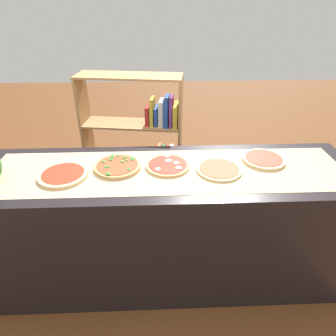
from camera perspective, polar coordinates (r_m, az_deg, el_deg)
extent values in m
plane|color=brown|center=(2.56, 0.00, -18.93)|extent=(12.00, 12.00, 0.00)
cube|color=black|center=(2.22, 0.00, -11.00)|extent=(2.55, 0.73, 0.94)
cube|color=tan|center=(1.93, 0.00, -0.48)|extent=(2.34, 0.56, 0.00)
cylinder|color=#E5C17F|center=(1.99, -19.68, -1.21)|extent=(0.32, 0.32, 0.02)
cylinder|color=red|center=(1.98, -19.74, -0.94)|extent=(0.26, 0.26, 0.00)
cylinder|color=tan|center=(1.99, -9.78, 0.34)|extent=(0.31, 0.31, 0.02)
cylinder|color=red|center=(1.98, -9.81, 0.65)|extent=(0.28, 0.28, 0.00)
ellipsoid|color=#286B23|center=(2.05, -8.48, 2.04)|extent=(0.05, 0.05, 0.00)
ellipsoid|color=#286B23|center=(2.02, -8.04, 1.53)|extent=(0.03, 0.04, 0.00)
ellipsoid|color=#286B23|center=(2.08, -10.70, 2.25)|extent=(0.03, 0.05, 0.00)
ellipsoid|color=#286B23|center=(2.08, -9.63, 2.37)|extent=(0.02, 0.04, 0.00)
ellipsoid|color=#286B23|center=(1.88, -11.51, -1.12)|extent=(0.05, 0.05, 0.00)
ellipsoid|color=#286B23|center=(2.03, -6.88, 1.75)|extent=(0.04, 0.05, 0.00)
ellipsoid|color=#286B23|center=(2.01, -8.87, 1.27)|extent=(0.04, 0.04, 0.00)
ellipsoid|color=#286B23|center=(1.96, -11.75, 0.28)|extent=(0.05, 0.05, 0.00)
ellipsoid|color=#286B23|center=(1.91, -7.61, -0.20)|extent=(0.03, 0.04, 0.00)
ellipsoid|color=#286B23|center=(2.03, -12.44, 1.23)|extent=(0.04, 0.03, 0.00)
ellipsoid|color=#286B23|center=(2.05, -11.06, 1.66)|extent=(0.04, 0.04, 0.00)
ellipsoid|color=#286B23|center=(2.04, -6.91, 1.90)|extent=(0.05, 0.04, 0.00)
cylinder|color=#DBB26B|center=(1.97, -0.06, 0.51)|extent=(0.30, 0.30, 0.02)
cylinder|color=#AD2314|center=(1.97, -0.06, 0.76)|extent=(0.26, 0.26, 0.00)
cylinder|color=#EFE5CC|center=(2.00, 0.11, 1.42)|extent=(0.05, 0.05, 0.00)
cylinder|color=#EFE5CC|center=(1.90, -2.00, -0.23)|extent=(0.04, 0.04, 0.00)
cylinder|color=#EFE5CC|center=(2.06, -0.14, 2.37)|extent=(0.04, 0.04, 0.00)
cylinder|color=#EFE5CC|center=(1.97, 1.63, 0.99)|extent=(0.04, 0.04, 0.00)
cylinder|color=#EFE5CC|center=(1.92, 2.07, 0.04)|extent=(0.04, 0.04, 0.00)
cylinder|color=#E5C17F|center=(1.96, 9.88, -0.28)|extent=(0.30, 0.30, 0.01)
cylinder|color=red|center=(1.95, 9.90, -0.06)|extent=(0.26, 0.26, 0.00)
cylinder|color=#E5C17F|center=(2.15, 18.09, 1.61)|extent=(0.29, 0.29, 0.02)
cylinder|color=red|center=(2.14, 18.13, 1.87)|extent=(0.25, 0.25, 0.00)
cube|color=#A87A47|center=(2.84, 2.28, 4.05)|extent=(0.06, 0.28, 1.35)
cube|color=#A87A47|center=(3.03, -15.18, 4.71)|extent=(0.06, 0.28, 1.35)
cube|color=#A87A47|center=(3.25, -6.02, -6.13)|extent=(0.92, 0.41, 0.02)
cube|color=#753384|center=(3.13, 1.47, -5.06)|extent=(0.05, 0.19, 0.20)
cube|color=#753384|center=(3.12, 0.82, -4.75)|extent=(0.06, 0.20, 0.23)
cube|color=orange|center=(3.15, 0.14, -5.21)|extent=(0.06, 0.17, 0.17)
cube|color=silver|center=(3.13, -0.53, -4.58)|extent=(0.06, 0.16, 0.25)
cube|color=silver|center=(3.13, -1.15, -4.51)|extent=(0.06, 0.21, 0.25)
cube|color=#A87A47|center=(3.00, -6.47, 0.65)|extent=(0.92, 0.41, 0.02)
cube|color=#753384|center=(2.90, 1.48, 1.95)|extent=(0.06, 0.19, 0.18)
cube|color=silver|center=(2.90, 0.53, 2.10)|extent=(0.07, 0.20, 0.19)
cube|color=#B22823|center=(2.91, -0.25, 2.01)|extent=(0.06, 0.24, 0.18)
cube|color=#2D753D|center=(2.91, -1.00, 2.10)|extent=(0.06, 0.21, 0.19)
cube|color=orange|center=(2.91, -1.80, 2.26)|extent=(0.06, 0.21, 0.20)
cube|color=#B22823|center=(2.92, -2.44, 2.04)|extent=(0.06, 0.22, 0.17)
cube|color=#A87A47|center=(2.81, -7.00, 8.50)|extent=(0.92, 0.41, 0.02)
cube|color=gold|center=(2.71, 1.56, 10.31)|extent=(0.07, 0.23, 0.20)
cube|color=#753384|center=(2.70, 0.66, 10.98)|extent=(0.05, 0.20, 0.26)
cube|color=#234799|center=(2.71, -0.27, 11.01)|extent=(0.07, 0.22, 0.26)
cube|color=silver|center=(2.72, -1.23, 10.72)|extent=(0.07, 0.19, 0.23)
cube|color=#234799|center=(2.73, -2.25, 10.19)|extent=(0.05, 0.17, 0.17)
cube|color=gold|center=(2.73, -3.05, 10.93)|extent=(0.06, 0.18, 0.24)
cube|color=#B22823|center=(2.74, -3.88, 10.29)|extent=(0.06, 0.17, 0.18)
cube|color=#A87A47|center=(2.67, -7.62, 17.32)|extent=(0.92, 0.41, 0.02)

